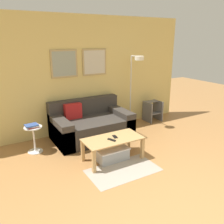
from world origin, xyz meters
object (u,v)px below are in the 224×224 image
at_px(side_table, 34,137).
at_px(step_stool, 153,110).
at_px(floor_lamp, 135,78).
at_px(remote_control, 112,140).
at_px(book_stack, 32,126).
at_px(cell_phone, 115,137).
at_px(storage_bin, 111,153).
at_px(couch, 91,125).
at_px(coffee_table, 113,142).

xyz_separation_m(side_table, step_stool, (3.08, 0.30, -0.03)).
relative_size(floor_lamp, remote_control, 11.27).
bearing_deg(side_table, book_stack, -127.09).
height_order(book_stack, cell_phone, book_stack).
bearing_deg(cell_phone, floor_lamp, 54.04).
distance_m(storage_bin, side_table, 1.48).
xyz_separation_m(couch, storage_bin, (-0.10, -1.06, -0.17)).
relative_size(couch, side_table, 3.19).
bearing_deg(step_stool, side_table, -174.50).
bearing_deg(floor_lamp, step_stool, 9.94).
distance_m(storage_bin, remote_control, 0.32).
distance_m(book_stack, step_stool, 3.12).
height_order(couch, cell_phone, couch).
xyz_separation_m(couch, step_stool, (1.86, 0.20, -0.01)).
xyz_separation_m(coffee_table, step_stool, (1.95, 1.29, -0.06)).
bearing_deg(step_stool, couch, -173.94).
xyz_separation_m(floor_lamp, step_stool, (0.66, 0.12, -0.92)).
distance_m(coffee_table, step_stool, 2.34).
distance_m(storage_bin, step_stool, 2.34).
distance_m(couch, storage_bin, 1.08).
distance_m(couch, side_table, 1.22).
bearing_deg(cell_phone, remote_control, -130.34).
distance_m(coffee_table, floor_lamp, 1.94).
distance_m(storage_bin, floor_lamp, 2.04).
xyz_separation_m(side_table, cell_phone, (1.19, -0.96, 0.11)).
xyz_separation_m(coffee_table, book_stack, (-1.14, 0.97, 0.20)).
bearing_deg(step_stool, remote_control, -146.03).
bearing_deg(couch, book_stack, -174.54).
distance_m(storage_bin, cell_phone, 0.31).
bearing_deg(floor_lamp, couch, -176.09).
distance_m(couch, cell_phone, 1.06).
height_order(book_stack, remote_control, book_stack).
bearing_deg(remote_control, coffee_table, 22.31).
bearing_deg(cell_phone, storage_bin, -167.94).
relative_size(couch, coffee_table, 1.56).
bearing_deg(storage_bin, cell_phone, 0.96).
height_order(couch, side_table, couch).
relative_size(side_table, step_stool, 0.99).
relative_size(storage_bin, floor_lamp, 0.34).
bearing_deg(storage_bin, coffee_table, -59.72).
bearing_deg(storage_bin, book_stack, 140.11).
bearing_deg(remote_control, floor_lamp, 18.69).
relative_size(remote_control, cell_phone, 1.07).
height_order(couch, remote_control, couch).
bearing_deg(remote_control, step_stool, 10.10).
height_order(storage_bin, remote_control, remote_control).
xyz_separation_m(couch, side_table, (-1.21, -0.10, 0.02)).
height_order(couch, floor_lamp, floor_lamp).
distance_m(floor_lamp, step_stool, 1.14).
xyz_separation_m(storage_bin, step_stool, (1.97, 1.26, 0.16)).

